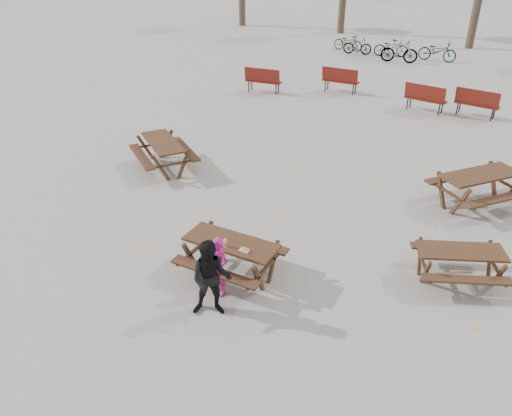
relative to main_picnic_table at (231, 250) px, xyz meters
The scene contains 13 objects.
ground 0.59m from the main_picnic_table, ahead, with size 80.00×80.00×0.00m, color gray.
main_picnic_table is the anchor object (origin of this frame).
food_tray 0.47m from the main_picnic_table, 23.91° to the right, with size 0.18×0.11×0.04m, color silver.
bread_roll 0.49m from the main_picnic_table, 23.91° to the right, with size 0.14×0.06×0.05m, color tan.
soda_bottle 0.33m from the main_picnic_table, 88.97° to the right, with size 0.07×0.07×0.17m.
child 0.61m from the main_picnic_table, 82.28° to the right, with size 0.43×0.28×1.18m, color #C41885.
adult 1.15m from the main_picnic_table, 76.32° to the right, with size 0.71×0.55×1.46m, color black.
picnic_table_east 4.33m from the main_picnic_table, 26.16° to the left, with size 1.59×1.28×0.68m, color #341B13, non-canonical shape.
picnic_table_north 5.39m from the main_picnic_table, 141.20° to the left, with size 1.88×1.51×0.81m, color #341B13, non-canonical shape.
picnic_table_far 6.48m from the main_picnic_table, 54.18° to the left, with size 1.95×1.57×0.84m, color #341B13, non-canonical shape.
park_bench_row 12.09m from the main_picnic_table, 94.21° to the left, with size 9.70×2.07×1.03m.
bicycle_row 20.23m from the main_picnic_table, 96.37° to the left, with size 6.61×2.23×1.10m.
fallen_leaves 2.62m from the main_picnic_table, 78.69° to the left, with size 11.00×11.00×0.01m, color gold, non-canonical shape.
Camera 1 is at (4.15, -6.71, 5.93)m, focal length 35.00 mm.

